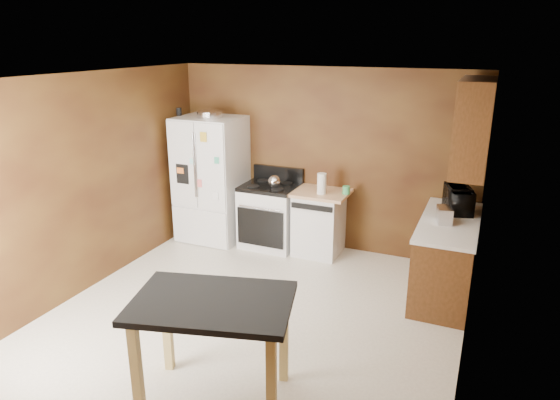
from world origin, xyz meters
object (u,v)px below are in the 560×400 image
Objects in this scene: kettle at (274,182)px; gas_range at (270,215)px; toaster at (444,215)px; paper_towel at (322,184)px; roasting_pan at (210,114)px; island at (213,316)px; pen_cup at (179,112)px; microwave at (458,201)px; dishwasher at (319,222)px; refrigerator at (211,179)px; green_canister at (346,190)px.

kettle is 0.16× the size of gas_range.
paper_towel is at bearing 148.17° from toaster.
roasting_pan is 0.25× the size of island.
microwave is (3.85, -0.02, -0.82)m from pen_cup.
dishwasher is at bearing 1.94° from gas_range.
microwave is 0.44× the size of gas_range.
roasting_pan reaches higher than refrigerator.
refrigerator is at bearing -176.73° from green_canister.
refrigerator is at bearing 179.78° from paper_towel.
kettle is at bearing 105.07° from island.
paper_towel is at bearing 69.96° from microwave.
roasting_pan is 0.49m from pen_cup.
paper_towel is 0.96m from gas_range.
refrigerator is (-1.69, 0.01, -0.13)m from paper_towel.
microwave is 3.38m from island.
dishwasher is (0.72, 0.02, -0.01)m from gas_range.
kettle is 0.82m from dishwasher.
island is (0.20, -3.14, 0.32)m from dishwasher.
toaster is (3.74, -0.47, -0.87)m from pen_cup.
toaster reaches higher than green_canister.
roasting_pan is 3.36× the size of green_canister.
pen_cup is at bearing -177.73° from roasting_pan.
pen_cup reaches higher than toaster.
green_canister is 3.17m from island.
island is (0.81, -3.02, -0.22)m from kettle.
refrigerator reaches higher than kettle.
dishwasher is (1.59, 0.11, -1.39)m from roasting_pan.
pen_cup reaches higher than dishwasher.
roasting_pan reaches higher than microwave.
green_canister is 0.44× the size of toaster.
pen_cup is 0.08× the size of island.
kettle is at bearing 0.66° from pen_cup.
microwave is at bearing -2.04° from paper_towel.
pen_cup is 0.40× the size of paper_towel.
refrigerator is (0.45, 0.05, -0.95)m from pen_cup.
island is (2.28, -3.00, -1.08)m from pen_cup.
refrigerator is at bearing 70.87° from microwave.
dishwasher is at bearing 145.90° from toaster.
gas_range is at bearing 106.43° from island.
roasting_pan reaches higher than kettle.
microwave reaches higher than green_canister.
microwave is at bearing -4.93° from dishwasher.
pen_cup is 1.95m from gas_range.
refrigerator is (-3.29, 0.52, -0.09)m from toaster.
paper_towel reaches higher than gas_range.
pen_cup is 0.46× the size of toaster.
microwave is (1.71, -0.06, 0.01)m from paper_towel.
dishwasher is at bearing 93.61° from island.
toaster is at bearing -8.98° from refrigerator.
dishwasher is 3.16m from island.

